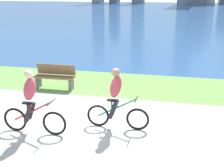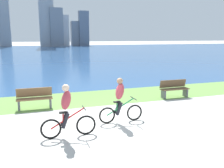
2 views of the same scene
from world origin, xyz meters
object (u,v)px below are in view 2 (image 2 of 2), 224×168
(cyclist_lead, at_px, (120,100))
(bench_near_path, at_px, (35,98))
(cyclist_trailing, at_px, (67,111))
(bench_far_along_path, at_px, (174,89))

(cyclist_lead, xyz_separation_m, bench_near_path, (-2.92, 2.80, -0.38))
(cyclist_trailing, relative_size, bench_far_along_path, 1.15)
(bench_far_along_path, bearing_deg, cyclist_lead, -146.49)
(cyclist_lead, xyz_separation_m, bench_far_along_path, (3.94, 2.61, -0.38))
(cyclist_lead, relative_size, bench_far_along_path, 1.12)
(cyclist_lead, relative_size, bench_near_path, 1.12)
(bench_near_path, distance_m, bench_far_along_path, 6.86)
(cyclist_lead, height_order, bench_far_along_path, cyclist_lead)
(cyclist_trailing, bearing_deg, cyclist_lead, 20.30)
(cyclist_lead, bearing_deg, cyclist_trailing, -159.70)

